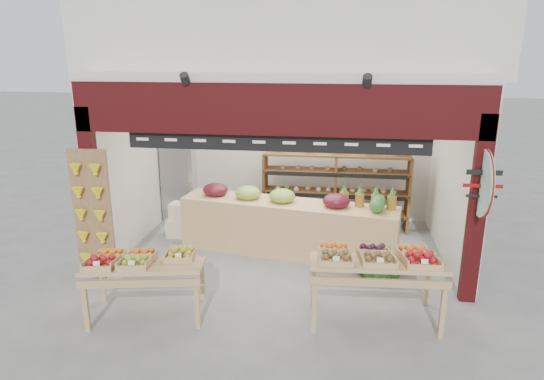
% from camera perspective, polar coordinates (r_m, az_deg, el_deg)
% --- Properties ---
extents(ground, '(60.00, 60.00, 0.00)m').
position_cam_1_polar(ground, '(8.34, 1.27, -8.04)').
color(ground, slate).
rests_on(ground, ground).
extents(shop_structure, '(6.36, 5.12, 5.40)m').
position_cam_1_polar(shop_structure, '(9.22, 2.67, 19.30)').
color(shop_structure, beige).
rests_on(shop_structure, ground).
extents(banana_board, '(0.60, 0.15, 1.80)m').
position_cam_1_polar(banana_board, '(7.68, -20.48, -2.36)').
color(banana_board, '#9A6C46').
rests_on(banana_board, ground).
extents(gift_sign, '(0.04, 0.93, 0.92)m').
position_cam_1_polar(gift_sign, '(6.88, 23.53, 0.74)').
color(gift_sign, '#A7D2BD').
rests_on(gift_sign, ground).
extents(back_shelving, '(2.83, 0.46, 1.76)m').
position_cam_1_polar(back_shelving, '(9.47, 7.52, 1.90)').
color(back_shelving, brown).
rests_on(back_shelving, ground).
extents(refrigerator, '(0.73, 0.73, 1.67)m').
position_cam_1_polar(refrigerator, '(10.31, -10.83, 1.39)').
color(refrigerator, silver).
rests_on(refrigerator, ground).
extents(cardboard_stack, '(0.99, 0.72, 0.66)m').
position_cam_1_polar(cardboard_stack, '(9.28, -9.38, -4.05)').
color(cardboard_stack, silver).
rests_on(cardboard_stack, ground).
extents(mid_counter, '(3.78, 1.36, 1.15)m').
position_cam_1_polar(mid_counter, '(8.37, 1.77, -4.19)').
color(mid_counter, tan).
rests_on(mid_counter, ground).
extents(display_table_left, '(1.63, 1.10, 0.97)m').
position_cam_1_polar(display_table_left, '(6.64, -15.52, -8.25)').
color(display_table_left, tan).
rests_on(display_table_left, ground).
extents(display_table_right, '(1.73, 1.03, 1.06)m').
position_cam_1_polar(display_table_right, '(6.41, 12.12, -7.98)').
color(display_table_right, tan).
rests_on(display_table_right, ground).
extents(watermelon_pile, '(0.69, 0.69, 0.54)m').
position_cam_1_polar(watermelon_pile, '(7.84, 12.43, -8.66)').
color(watermelon_pile, '#1B521D').
rests_on(watermelon_pile, ground).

